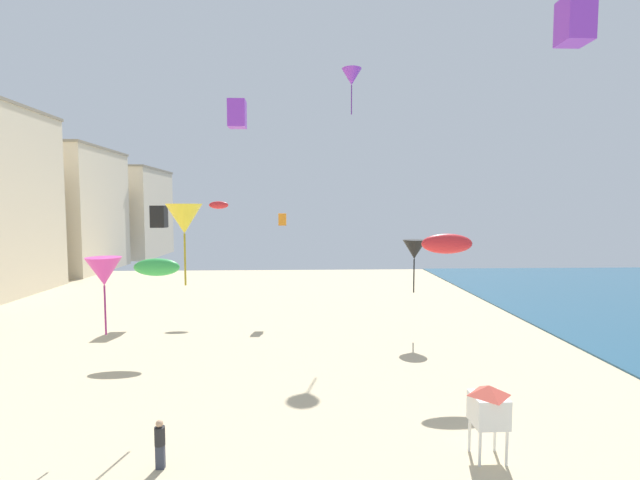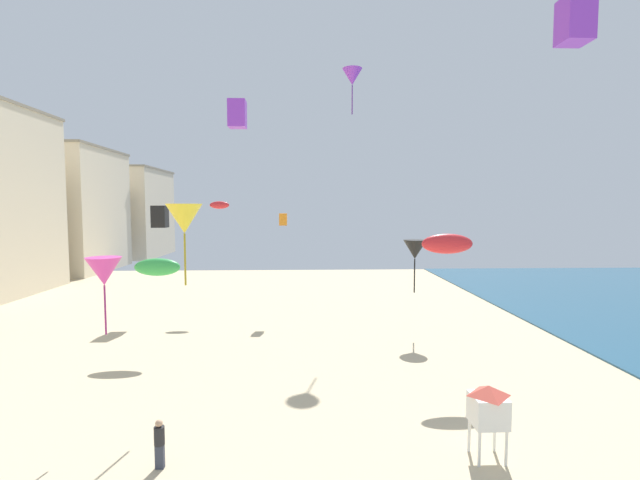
{
  "view_description": "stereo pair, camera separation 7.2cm",
  "coord_description": "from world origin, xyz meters",
  "px_view_note": "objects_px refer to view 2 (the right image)",
  "views": [
    {
      "loc": [
        3.77,
        -0.13,
        8.5
      ],
      "look_at": [
        4.57,
        19.98,
        7.04
      ],
      "focal_mm": 24.77,
      "sensor_mm": 36.0,
      "label": 1
    },
    {
      "loc": [
        3.84,
        -0.13,
        8.5
      ],
      "look_at": [
        4.57,
        19.98,
        7.04
      ],
      "focal_mm": 24.77,
      "sensor_mm": 36.0,
      "label": 2
    }
  ],
  "objects_px": {
    "kite_green_parafoil_2": "(157,267)",
    "kite_black_box": "(160,217)",
    "kite_orange_box": "(283,219)",
    "kite_yellow_delta": "(184,219)",
    "kite_purple_delta": "(352,77)",
    "kite_magenta_delta": "(104,272)",
    "kite_black_delta": "(415,250)",
    "kite_purple_box": "(237,114)",
    "kite_flyer": "(159,441)",
    "lifeguard_stand": "(488,406)",
    "kite_red_parafoil_2": "(219,205)",
    "kite_purple_box_2": "(575,20)",
    "kite_red_parafoil": "(447,244)"
  },
  "relations": [
    {
      "from": "kite_green_parafoil_2",
      "to": "kite_black_box",
      "type": "relative_size",
      "value": 1.56
    },
    {
      "from": "kite_orange_box",
      "to": "kite_yellow_delta",
      "type": "relative_size",
      "value": 0.27
    },
    {
      "from": "kite_purple_delta",
      "to": "kite_magenta_delta",
      "type": "relative_size",
      "value": 1.14
    },
    {
      "from": "kite_black_delta",
      "to": "kite_black_box",
      "type": "distance_m",
      "value": 19.82
    },
    {
      "from": "kite_purple_box",
      "to": "kite_black_box",
      "type": "xyz_separation_m",
      "value": [
        -8.09,
        13.06,
        -5.28
      ]
    },
    {
      "from": "kite_green_parafoil_2",
      "to": "kite_orange_box",
      "type": "bearing_deg",
      "value": 52.21
    },
    {
      "from": "kite_flyer",
      "to": "kite_black_delta",
      "type": "bearing_deg",
      "value": -174.34
    },
    {
      "from": "kite_purple_delta",
      "to": "kite_black_box",
      "type": "distance_m",
      "value": 18.34
    },
    {
      "from": "lifeguard_stand",
      "to": "kite_red_parafoil_2",
      "type": "height_order",
      "value": "kite_red_parafoil_2"
    },
    {
      "from": "kite_flyer",
      "to": "kite_yellow_delta",
      "type": "bearing_deg",
      "value": -131.07
    },
    {
      "from": "kite_magenta_delta",
      "to": "kite_black_box",
      "type": "distance_m",
      "value": 18.83
    },
    {
      "from": "kite_flyer",
      "to": "kite_purple_box_2",
      "type": "distance_m",
      "value": 20.19
    },
    {
      "from": "kite_green_parafoil_2",
      "to": "kite_yellow_delta",
      "type": "bearing_deg",
      "value": -63.5
    },
    {
      "from": "kite_purple_delta",
      "to": "kite_red_parafoil_2",
      "type": "distance_m",
      "value": 14.61
    },
    {
      "from": "kite_purple_box",
      "to": "kite_purple_box_2",
      "type": "height_order",
      "value": "kite_purple_box_2"
    },
    {
      "from": "kite_yellow_delta",
      "to": "lifeguard_stand",
      "type": "bearing_deg",
      "value": -23.42
    },
    {
      "from": "lifeguard_stand",
      "to": "kite_green_parafoil_2",
      "type": "distance_m",
      "value": 19.4
    },
    {
      "from": "kite_green_parafoil_2",
      "to": "kite_red_parafoil",
      "type": "bearing_deg",
      "value": -15.18
    },
    {
      "from": "kite_purple_box",
      "to": "kite_yellow_delta",
      "type": "height_order",
      "value": "kite_purple_box"
    },
    {
      "from": "lifeguard_stand",
      "to": "kite_purple_box",
      "type": "height_order",
      "value": "kite_purple_box"
    },
    {
      "from": "kite_flyer",
      "to": "kite_purple_box_2",
      "type": "relative_size",
      "value": 1.05
    },
    {
      "from": "kite_orange_box",
      "to": "kite_green_parafoil_2",
      "type": "distance_m",
      "value": 11.74
    },
    {
      "from": "kite_purple_delta",
      "to": "kite_yellow_delta",
      "type": "distance_m",
      "value": 19.86
    },
    {
      "from": "kite_red_parafoil_2",
      "to": "kite_green_parafoil_2",
      "type": "distance_m",
      "value": 11.31
    },
    {
      "from": "kite_purple_delta",
      "to": "kite_orange_box",
      "type": "bearing_deg",
      "value": 163.12
    },
    {
      "from": "kite_purple_delta",
      "to": "kite_orange_box",
      "type": "height_order",
      "value": "kite_purple_delta"
    },
    {
      "from": "kite_purple_delta",
      "to": "kite_yellow_delta",
      "type": "bearing_deg",
      "value": -121.05
    },
    {
      "from": "kite_black_box",
      "to": "lifeguard_stand",
      "type": "bearing_deg",
      "value": -50.12
    },
    {
      "from": "kite_flyer",
      "to": "kite_red_parafoil_2",
      "type": "height_order",
      "value": "kite_red_parafoil_2"
    },
    {
      "from": "kite_purple_box",
      "to": "kite_red_parafoil_2",
      "type": "xyz_separation_m",
      "value": [
        -3.72,
        14.65,
        -4.36
      ]
    },
    {
      "from": "kite_red_parafoil",
      "to": "kite_black_box",
      "type": "bearing_deg",
      "value": 144.44
    },
    {
      "from": "kite_purple_box",
      "to": "kite_green_parafoil_2",
      "type": "xyz_separation_m",
      "value": [
        -5.43,
        4.11,
        -8.09
      ]
    },
    {
      "from": "kite_purple_delta",
      "to": "kite_purple_box_2",
      "type": "height_order",
      "value": "kite_purple_delta"
    },
    {
      "from": "kite_flyer",
      "to": "kite_purple_box_2",
      "type": "bearing_deg",
      "value": 141.0
    },
    {
      "from": "kite_purple_box_2",
      "to": "kite_red_parafoil_2",
      "type": "bearing_deg",
      "value": 128.12
    },
    {
      "from": "kite_red_parafoil_2",
      "to": "kite_yellow_delta",
      "type": "relative_size",
      "value": 0.45
    },
    {
      "from": "kite_black_delta",
      "to": "kite_black_box",
      "type": "height_order",
      "value": "kite_black_box"
    },
    {
      "from": "kite_magenta_delta",
      "to": "kite_red_parafoil_2",
      "type": "relative_size",
      "value": 1.85
    },
    {
      "from": "kite_purple_box_2",
      "to": "kite_black_box",
      "type": "bearing_deg",
      "value": 137.01
    },
    {
      "from": "lifeguard_stand",
      "to": "kite_black_box",
      "type": "distance_m",
      "value": 28.0
    },
    {
      "from": "kite_yellow_delta",
      "to": "kite_black_box",
      "type": "bearing_deg",
      "value": 111.12
    },
    {
      "from": "lifeguard_stand",
      "to": "kite_black_delta",
      "type": "distance_m",
      "value": 15.56
    },
    {
      "from": "kite_red_parafoil",
      "to": "kite_black_box",
      "type": "distance_m",
      "value": 22.85
    },
    {
      "from": "kite_purple_delta",
      "to": "kite_purple_box",
      "type": "relative_size",
      "value": 2.54
    },
    {
      "from": "kite_purple_box",
      "to": "kite_purple_box_2",
      "type": "distance_m",
      "value": 14.48
    },
    {
      "from": "kite_flyer",
      "to": "kite_yellow_delta",
      "type": "distance_m",
      "value": 8.74
    },
    {
      "from": "kite_yellow_delta",
      "to": "kite_black_delta",
      "type": "xyz_separation_m",
      "value": [
        12.57,
        10.12,
        -2.32
      ]
    },
    {
      "from": "kite_red_parafoil",
      "to": "kite_black_box",
      "type": "height_order",
      "value": "kite_black_box"
    },
    {
      "from": "kite_purple_box_2",
      "to": "kite_red_parafoil",
      "type": "relative_size",
      "value": 0.6
    },
    {
      "from": "kite_flyer",
      "to": "kite_magenta_delta",
      "type": "bearing_deg",
      "value": -90.05
    }
  ]
}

